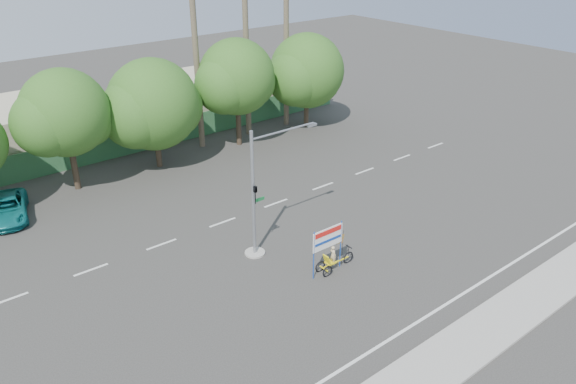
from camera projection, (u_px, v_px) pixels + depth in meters
ground at (340, 270)px, 28.83m from camera, size 120.00×120.00×0.00m
sidewalk_near at (463, 347)px, 23.54m from camera, size 50.00×2.40×0.12m
fence at (149, 137)px, 43.46m from camera, size 38.00×0.08×2.00m
building_right at (207, 95)px, 50.75m from camera, size 14.00×8.00×3.60m
tree_left at (64, 116)px, 35.27m from camera, size 6.66×5.60×8.07m
tree_center at (153, 107)px, 38.89m from camera, size 7.62×6.40×7.85m
tree_right at (236, 80)px, 42.48m from camera, size 6.90×5.80×8.36m
tree_far_right at (306, 73)px, 46.67m from camera, size 7.38×6.20×7.94m
palm_tall at (245, 3)px, 42.38m from camera, size 3.73×3.79×17.45m
palm_mid at (286, 13)px, 45.09m from camera, size 3.73×3.79×15.45m
palm_short at (194, 32)px, 40.56m from camera, size 3.73×3.79×14.45m
traffic_signal at (258, 204)px, 29.10m from camera, size 4.72×1.10×7.00m
trike_billboard at (331, 252)px, 28.30m from camera, size 2.78×0.64×2.73m
pickup_truck at (7, 208)px, 33.51m from camera, size 3.41×5.20×1.33m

